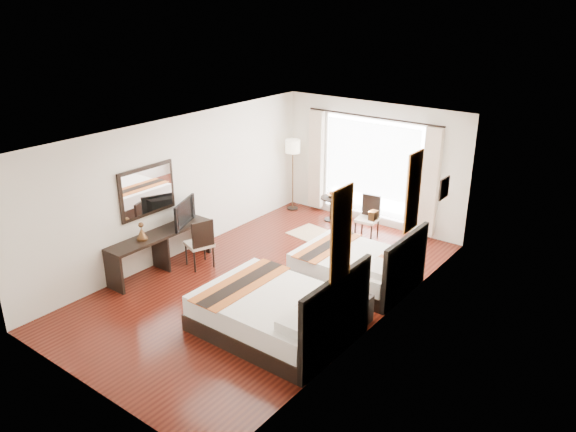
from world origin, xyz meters
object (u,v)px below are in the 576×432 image
Objects in this scene: vase at (354,294)px; desk_chair at (200,252)px; nightstand at (356,310)px; console_desk at (161,251)px; floor_lamp at (293,151)px; bed_near at (278,313)px; fruit_bowl at (332,196)px; window_chair at (367,226)px; side_table at (331,209)px; table_lamp at (358,278)px; television at (181,212)px; bed_far at (358,266)px.

desk_chair reaches higher than vase.
nightstand is 0.22× the size of console_desk.
floor_lamp is at bearing 137.82° from nightstand.
bed_near is 2.32× the size of desk_chair.
bed_near reaches higher than nightstand.
fruit_bowl is at bearing 113.13° from bed_near.
bed_near is 2.48× the size of window_chair.
floor_lamp is (-3.92, 3.65, 0.90)m from vase.
floor_lamp is (-0.46, 3.61, 1.17)m from desk_chair.
floor_lamp is at bearing 89.23° from console_desk.
bed_near is at bearing 3.50° from window_chair.
nightstand is 0.51× the size of window_chair.
desk_chair is (-2.62, 0.89, -0.03)m from bed_near.
table_lamp is at bearing -51.56° from side_table.
bed_near reaches higher than console_desk.
television is at bearing 87.92° from console_desk.
console_desk reaches higher than side_table.
table_lamp reaches higher than vase.
bed_near reaches higher than television.
table_lamp is at bearing 9.45° from console_desk.
television is 3.81m from side_table.
floor_lamp is 3.02× the size of side_table.
bed_far is at bearing 117.93° from vase.
console_desk is (-3.98, -0.50, -0.20)m from vase.
table_lamp reaches higher than console_desk.
console_desk is 4.29m from floor_lamp.
console_desk is at bearing -106.56° from fruit_bowl.
vase is at bearing -78.77° from table_lamp.
vase is 0.16× the size of window_chair.
nightstand is at bearing 48.60° from bed_near.
fruit_bowl is 1.30m from window_chair.
desk_chair is (-3.46, -0.07, 0.07)m from nightstand.
bed_far is at bearing 86.61° from bed_near.
fruit_bowl is (0.71, 3.58, 0.30)m from desk_chair.
nightstand is 4.47m from fruit_bowl.
vase reaches higher than nightstand.
table_lamp is (0.82, 1.01, 0.44)m from bed_near.
console_desk is at bearing 65.89° from desk_chair.
console_desk is at bearing -171.38° from nightstand.
vase is at bearing -62.07° from bed_far.
window_chair is (1.90, 3.15, -0.02)m from desk_chair.
bed_near is at bearing -134.84° from vase.
fruit_bowl is at bearing 127.32° from vase.
console_desk is 2.18× the size of desk_chair.
side_table is (1.16, -0.06, -1.19)m from floor_lamp.
television is at bearing -108.73° from side_table.
floor_lamp is at bearing -107.61° from window_chair.
desk_chair is at bearing -101.24° from fruit_bowl.
console_desk is at bearing -39.78° from window_chair.
nightstand is (0.71, -1.25, -0.07)m from bed_far.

